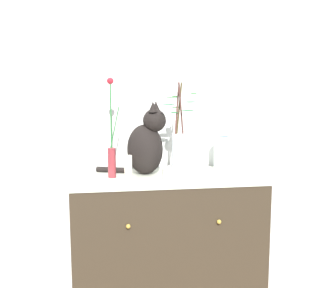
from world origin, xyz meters
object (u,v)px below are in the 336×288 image
cat_sitting (146,144)px  vase_glass_clear (179,144)px  vase_slim_green (112,150)px  candle_pillar (128,168)px  bowl_porcelain (179,174)px  sideboard (168,255)px  jar_lidded_porcelain (224,150)px

cat_sitting → vase_glass_clear: (0.16, -0.16, 0.02)m
vase_slim_green → candle_pillar: 0.14m
vase_glass_clear → candle_pillar: bearing=172.9°
vase_slim_green → bowl_porcelain: vase_slim_green is taller
sideboard → cat_sitting: size_ratio=2.59×
bowl_porcelain → candle_pillar: (-0.27, 0.04, 0.03)m
candle_pillar → vase_slim_green: bearing=140.0°
jar_lidded_porcelain → sideboard: bearing=-170.0°
cat_sitting → vase_slim_green: vase_slim_green is taller
vase_glass_clear → vase_slim_green: bearing=163.5°
cat_sitting → jar_lidded_porcelain: size_ratio=1.47×
cat_sitting → vase_glass_clear: size_ratio=0.91×
cat_sitting → candle_pillar: (-0.11, -0.13, -0.11)m
vase_glass_clear → jar_lidded_porcelain: size_ratio=1.61×
jar_lidded_porcelain → candle_pillar: 0.59m
vase_glass_clear → jar_lidded_porcelain: vase_glass_clear is taller
sideboard → vase_glass_clear: vase_glass_clear is taller
sideboard → vase_glass_clear: 0.67m
sideboard → bowl_porcelain: (0.04, -0.11, 0.50)m
bowl_porcelain → vase_glass_clear: 0.16m
bowl_porcelain → candle_pillar: bearing=172.6°
cat_sitting → bowl_porcelain: (0.16, -0.16, -0.14)m
vase_glass_clear → cat_sitting: bearing=134.9°
jar_lidded_porcelain → candle_pillar: jar_lidded_porcelain is taller
vase_glass_clear → candle_pillar: vase_glass_clear is taller
cat_sitting → vase_glass_clear: vase_glass_clear is taller
cat_sitting → jar_lidded_porcelain: cat_sitting is taller
sideboard → vase_slim_green: size_ratio=1.98×
vase_slim_green → vase_glass_clear: 0.37m
cat_sitting → vase_glass_clear: 0.23m
jar_lidded_porcelain → candle_pillar: size_ratio=1.96×
jar_lidded_porcelain → candle_pillar: (-0.57, -0.13, -0.06)m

